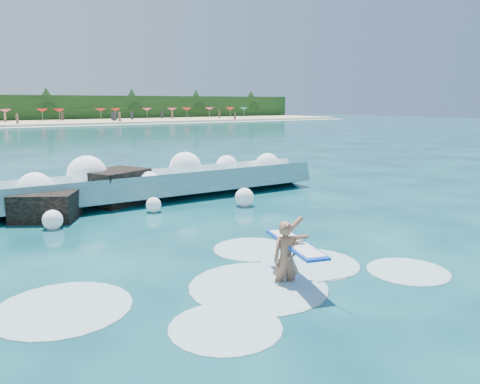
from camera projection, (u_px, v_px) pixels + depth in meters
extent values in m
plane|color=#07273A|center=(233.00, 262.00, 10.94)|extent=(200.00, 200.00, 0.00)
cube|color=teal|center=(119.00, 192.00, 17.24)|extent=(16.45, 2.50, 1.37)
cube|color=white|center=(111.00, 179.00, 17.82)|extent=(16.45, 1.16, 0.64)
cube|color=black|center=(46.00, 208.00, 14.88)|extent=(2.36, 2.20, 1.04)
cube|color=black|center=(116.00, 189.00, 17.29)|extent=(2.60, 2.41, 1.46)
imported|color=#976146|center=(286.00, 260.00, 9.56)|extent=(0.67, 0.56, 1.59)
cube|color=blue|center=(295.00, 244.00, 9.70)|extent=(1.08, 2.23, 0.05)
cube|color=white|center=(295.00, 243.00, 9.69)|extent=(0.94, 2.03, 0.05)
cylinder|color=black|center=(334.00, 280.00, 8.68)|extent=(0.01, 0.91, 0.43)
sphere|color=white|center=(35.00, 189.00, 15.75)|extent=(1.16, 1.16, 1.16)
sphere|color=white|center=(87.00, 175.00, 17.13)|extent=(1.45, 1.45, 1.45)
sphere|color=white|center=(148.00, 184.00, 17.48)|extent=(0.96, 0.96, 0.96)
sphere|color=white|center=(185.00, 168.00, 18.95)|extent=(1.32, 1.32, 1.32)
sphere|color=white|center=(227.00, 166.00, 20.45)|extent=(0.96, 0.96, 0.96)
sphere|color=white|center=(267.00, 165.00, 20.53)|extent=(1.07, 1.07, 1.07)
sphere|color=white|center=(53.00, 220.00, 13.83)|extent=(0.59, 0.59, 0.59)
sphere|color=white|center=(154.00, 205.00, 15.90)|extent=(0.52, 0.52, 0.52)
sphere|color=white|center=(244.00, 197.00, 16.85)|extent=(0.68, 0.68, 0.68)
ellipsoid|color=silver|center=(258.00, 286.00, 9.52)|extent=(2.88, 2.88, 0.14)
ellipsoid|color=silver|center=(225.00, 327.00, 7.79)|extent=(1.95, 1.95, 0.10)
ellipsoid|color=silver|center=(310.00, 264.00, 10.86)|extent=(2.31, 2.31, 0.12)
ellipsoid|color=silver|center=(63.00, 308.00, 8.52)|extent=(2.54, 2.54, 0.13)
ellipsoid|color=silver|center=(252.00, 249.00, 11.95)|extent=(2.02, 2.02, 0.10)
ellipsoid|color=silver|center=(408.00, 271.00, 10.38)|extent=(1.82, 1.82, 0.09)
cone|color=#DA406C|center=(5.00, 111.00, 79.50)|extent=(2.00, 2.00, 0.50)
cone|color=red|center=(42.00, 110.00, 84.13)|extent=(2.00, 2.00, 0.50)
cone|color=red|center=(59.00, 110.00, 82.98)|extent=(2.00, 2.00, 0.50)
cone|color=red|center=(101.00, 110.00, 87.96)|extent=(2.00, 2.00, 0.50)
cone|color=red|center=(116.00, 110.00, 89.29)|extent=(2.00, 2.00, 0.50)
cone|color=#DA406C|center=(147.00, 109.00, 94.57)|extent=(2.00, 2.00, 0.50)
cone|color=#DA406C|center=(172.00, 109.00, 95.03)|extent=(2.00, 2.00, 0.50)
cone|color=red|center=(187.00, 109.00, 97.59)|extent=(2.00, 2.00, 0.50)
cone|color=#DA406C|center=(209.00, 109.00, 102.90)|extent=(2.00, 2.00, 0.50)
cone|color=red|center=(230.00, 109.00, 104.06)|extent=(2.00, 2.00, 0.50)
cone|color=#12766A|center=(244.00, 109.00, 105.86)|extent=(2.00, 2.00, 0.50)
cube|color=#3F332D|center=(149.00, 116.00, 89.65)|extent=(0.35, 0.22, 1.43)
cube|color=#262633|center=(165.00, 115.00, 92.64)|extent=(0.35, 0.22, 1.51)
cube|color=brown|center=(9.00, 121.00, 70.29)|extent=(0.35, 0.22, 1.54)
cube|color=#3F332D|center=(15.00, 119.00, 72.85)|extent=(0.35, 0.22, 1.53)
cube|color=#8C664C|center=(108.00, 117.00, 82.27)|extent=(0.35, 0.22, 1.54)
cube|color=#262633|center=(86.00, 116.00, 86.42)|extent=(0.35, 0.22, 1.52)
cube|color=brown|center=(162.00, 115.00, 95.90)|extent=(0.35, 0.22, 1.44)
cube|color=#262633|center=(44.00, 117.00, 77.13)|extent=(0.35, 0.22, 1.60)
cube|color=#3F332D|center=(97.00, 117.00, 79.46)|extent=(0.35, 0.22, 1.54)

